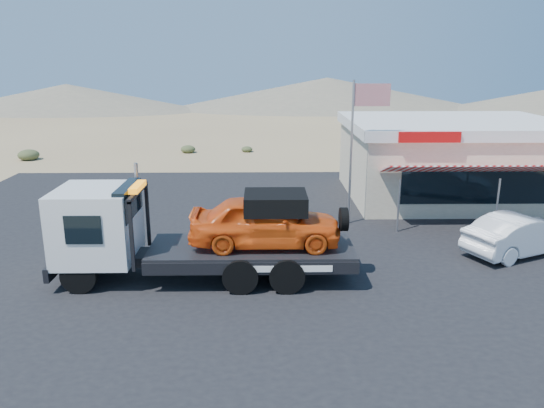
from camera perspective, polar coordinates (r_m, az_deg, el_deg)
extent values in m
plane|color=#917752|center=(18.49, -4.21, -6.38)|extent=(120.00, 120.00, 0.00)
cube|color=black|center=(21.29, 1.62, -3.33)|extent=(32.00, 24.00, 0.02)
cylinder|color=black|center=(17.04, -20.03, -7.25)|extent=(1.08, 0.32, 1.08)
cylinder|color=black|center=(18.95, -17.98, -4.78)|extent=(1.08, 0.32, 1.08)
cylinder|color=black|center=(16.13, -3.41, -7.59)|extent=(1.08, 0.59, 1.08)
cylinder|color=black|center=(18.13, -3.13, -4.92)|extent=(1.08, 0.59, 1.08)
cylinder|color=black|center=(16.13, 1.61, -7.57)|extent=(1.08, 0.59, 1.08)
cylinder|color=black|center=(18.13, 1.31, -4.90)|extent=(1.08, 0.59, 1.08)
cube|color=black|center=(17.12, -6.16, -5.67)|extent=(8.82, 1.08, 0.32)
cube|color=silver|center=(17.48, -18.31, -2.03)|extent=(2.37, 2.53, 2.26)
cube|color=black|center=(16.99, -15.23, 0.38)|extent=(0.38, 2.15, 0.97)
cube|color=black|center=(17.14, -14.00, -2.22)|extent=(0.11, 2.37, 2.15)
cube|color=orange|center=(16.81, -14.27, 1.80)|extent=(0.27, 1.29, 0.16)
cube|color=black|center=(16.95, -2.19, -4.74)|extent=(6.46, 2.47, 0.16)
imported|color=#EB5012|center=(16.66, -0.74, -1.87)|extent=(4.74, 1.91, 1.61)
cube|color=black|center=(16.49, 0.37, 0.17)|extent=(1.94, 1.61, 0.59)
imported|color=silver|center=(21.03, 25.25, -2.96)|extent=(4.70, 3.28, 1.47)
cube|color=#C4B494|center=(28.25, 18.63, 4.16)|extent=(10.00, 8.00, 3.40)
cube|color=white|center=(27.96, 18.97, 8.08)|extent=(10.40, 8.40, 0.50)
cube|color=red|center=(23.16, 16.61, 6.90)|extent=(2.60, 0.12, 0.45)
cube|color=black|center=(24.62, 21.62, 1.83)|extent=(7.00, 0.06, 1.60)
cube|color=red|center=(23.64, 22.64, 3.55)|extent=(9.00, 1.73, 0.61)
cylinder|color=#99999E|center=(21.91, 13.45, -0.17)|extent=(0.08, 0.08, 2.20)
cylinder|color=#99999E|center=(23.22, 23.06, -0.12)|extent=(0.08, 0.08, 2.20)
cylinder|color=#99999E|center=(22.27, 8.50, 5.35)|extent=(0.10, 0.10, 6.00)
cube|color=#B20C14|center=(22.11, 10.71, 11.46)|extent=(1.50, 0.02, 0.90)
ellipsoid|color=#3E4827|center=(40.63, -24.72, 4.88)|extent=(1.43, 1.43, 0.77)
ellipsoid|color=#3E4827|center=(40.28, -9.03, 5.90)|extent=(1.09, 1.09, 0.59)
ellipsoid|color=#3E4827|center=(40.17, -2.71, 5.94)|extent=(0.83, 0.83, 0.45)
cone|color=#726B59|center=(76.86, -21.15, 10.65)|extent=(36.00, 36.00, 3.50)
cone|color=#726B59|center=(75.81, 5.95, 11.80)|extent=(44.00, 44.00, 4.20)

